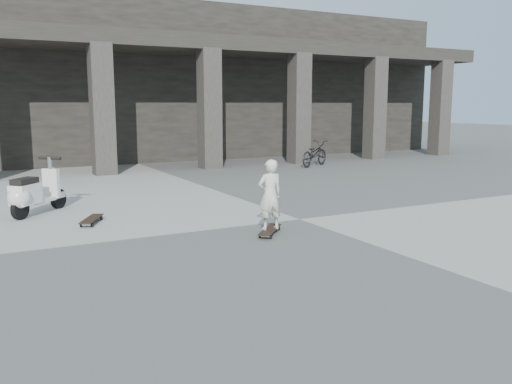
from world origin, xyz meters
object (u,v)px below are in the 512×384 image
longboard (270,230)px  scooter (30,194)px  skateboard_spare (92,219)px  child (270,195)px  bicycle (314,154)px

longboard → scooter: bearing=86.6°
skateboard_spare → child: size_ratio=0.73×
child → bicycle: size_ratio=0.70×
longboard → bicycle: bearing=4.0°
skateboard_spare → child: child is taller
child → longboard: bearing=47.4°
scooter → child: bearing=-91.8°
longboard → child: 0.61m
skateboard_spare → bicycle: size_ratio=0.51×
bicycle → longboard: bearing=113.2°
longboard → skateboard_spare: 3.36m
longboard → child: child is taller
skateboard_spare → bicycle: bearing=-28.9°
bicycle → skateboard_spare: bearing=94.8°
scooter → longboard: bearing=-91.8°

